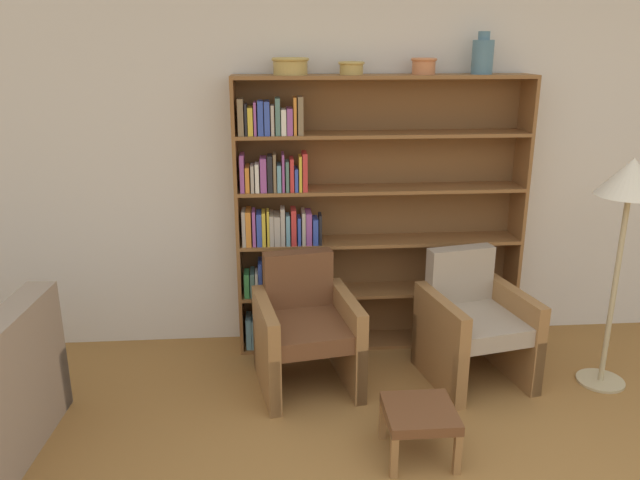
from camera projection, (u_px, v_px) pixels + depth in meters
wall_back at (400, 165)px, 4.71m from camera, size 12.00×0.06×2.75m
bookshelf at (350, 219)px, 4.63m from camera, size 2.12×0.30×2.04m
bowl_sage at (290, 65)px, 4.25m from camera, size 0.26×0.26×0.12m
bowl_copper at (351, 67)px, 4.29m from camera, size 0.18×0.18×0.09m
bowl_stoneware at (424, 65)px, 4.32m from camera, size 0.18×0.18×0.11m
vase_tall at (483, 56)px, 4.33m from camera, size 0.15×0.15×0.29m
armchair_leather at (306, 329)px, 4.23m from camera, size 0.74×0.78×0.88m
armchair_cushioned at (473, 323)px, 4.31m from camera, size 0.77×0.80×0.88m
floor_lamp at (630, 190)px, 3.93m from camera, size 0.42×0.42×1.57m
footstool at (420, 416)px, 3.50m from camera, size 0.39×0.39×0.30m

